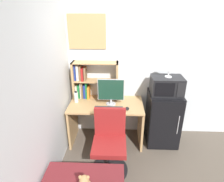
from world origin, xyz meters
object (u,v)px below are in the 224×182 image
Objects in this scene: mini_fridge at (163,118)px; desk_chair at (110,146)px; monitor at (111,91)px; computer_mouse at (127,109)px; wall_corkboard at (87,32)px; microwave at (167,86)px; hutch_bookshelf at (88,80)px; water_bottle at (76,97)px; keyboard at (109,109)px; desk_fan at (169,68)px.

mini_fridge and desk_chair have the same top height.
computer_mouse is (0.27, -0.17, -0.23)m from monitor.
mini_fridge is 1.94m from wall_corkboard.
wall_corkboard is (-1.30, 0.30, 0.80)m from microwave.
hutch_bookshelf is at bearing -89.90° from wall_corkboard.
desk_chair is (0.61, -0.70, -0.44)m from water_bottle.
keyboard is at bearing 94.68° from desk_chair.
hutch_bookshelf is 1.45m from mini_fridge.
mini_fridge is at bearing 2.32° from monitor.
desk_fan reaches higher than water_bottle.
wall_corkboard reaches higher than desk_chair.
keyboard is at bearing -48.60° from hutch_bookshelf.
hutch_bookshelf is 1.71× the size of keyboard.
monitor is at bearing -177.87° from desk_fan.
hutch_bookshelf is 0.83× the size of desk_chair.
microwave is 1.31m from desk_chair.
water_bottle is at bearing -124.17° from wall_corkboard.
monitor is at bearing 80.67° from keyboard.
desk_fan is (1.31, -0.21, 0.31)m from hutch_bookshelf.
wall_corkboard is at bearing 166.97° from microwave.
keyboard is 0.48× the size of desk_chair.
hutch_bookshelf reaches higher than monitor.
desk_fan reaches higher than desk_chair.
desk_fan is at bearing -24.76° from mini_fridge.
water_bottle is 0.40× the size of microwave.
keyboard is at bearing -99.33° from monitor.
keyboard is (-0.03, -0.18, -0.23)m from monitor.
hutch_bookshelf is 1.26× the size of wall_corkboard.
desk_fan is at bearing -43.32° from microwave.
microwave is 0.81× the size of wall_corkboard.
hutch_bookshelf is at bearing 131.40° from keyboard.
hutch_bookshelf is 2.87× the size of desk_fan.
computer_mouse reaches higher than keyboard.
desk_chair is at bearing -49.12° from water_bottle.
hutch_bookshelf reaches higher than keyboard.
wall_corkboard is (-1.31, 0.31, 0.50)m from desk_fan.
microwave is 0.30m from desk_fan.
hutch_bookshelf reaches higher than computer_mouse.
keyboard is 0.91× the size of microwave.
mini_fridge is (0.90, 0.04, -0.52)m from monitor.
desk_fan is at bearing 12.79° from keyboard.
microwave is at bearing 13.21° from keyboard.
hutch_bookshelf is at bearing 170.88° from mini_fridge.
keyboard is 0.59m from desk_chair.
hutch_bookshelf is 1.56× the size of microwave.
desk_chair is at bearing -85.32° from keyboard.
hutch_bookshelf is 0.81m from wall_corkboard.
water_bottle is 0.21× the size of mini_fridge.
desk_fan is 0.44× the size of wall_corkboard.
water_bottle is (-0.60, 0.06, -0.15)m from monitor.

